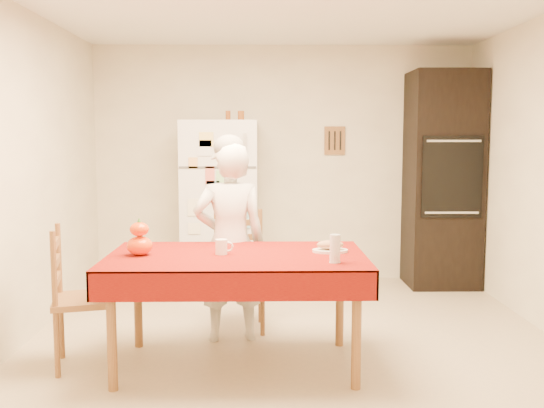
{
  "coord_description": "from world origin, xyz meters",
  "views": [
    {
      "loc": [
        -0.23,
        -4.25,
        1.53
      ],
      "look_at": [
        -0.15,
        0.2,
        1.04
      ],
      "focal_mm": 40.0,
      "sensor_mm": 36.0,
      "label": 1
    }
  ],
  "objects_px": {
    "refrigerator": "(221,205)",
    "chair_left": "(74,292)",
    "oven_cabinet": "(443,180)",
    "chair_far": "(239,265)",
    "dining_table": "(237,265)",
    "bread_plate": "(330,251)",
    "seated_woman": "(230,242)",
    "coffee_mug": "(221,247)",
    "pumpkin_lower": "(140,246)",
    "wine_glass": "(335,249)"
  },
  "relations": [
    {
      "from": "refrigerator",
      "to": "chair_left",
      "type": "distance_m",
      "value": 2.34
    },
    {
      "from": "oven_cabinet",
      "to": "chair_left",
      "type": "xyz_separation_m",
      "value": [
        -3.11,
        -2.21,
        -0.59
      ]
    },
    {
      "from": "refrigerator",
      "to": "chair_far",
      "type": "relative_size",
      "value": 1.79
    },
    {
      "from": "dining_table",
      "to": "bread_plate",
      "type": "distance_m",
      "value": 0.64
    },
    {
      "from": "dining_table",
      "to": "oven_cabinet",
      "type": "bearing_deg",
      "value": 47.68
    },
    {
      "from": "dining_table",
      "to": "seated_woman",
      "type": "relative_size",
      "value": 1.14
    },
    {
      "from": "oven_cabinet",
      "to": "dining_table",
      "type": "relative_size",
      "value": 1.29
    },
    {
      "from": "chair_left",
      "to": "coffee_mug",
      "type": "distance_m",
      "value": 1.03
    },
    {
      "from": "coffee_mug",
      "to": "pumpkin_lower",
      "type": "xyz_separation_m",
      "value": [
        -0.54,
        -0.02,
        0.01
      ]
    },
    {
      "from": "chair_left",
      "to": "wine_glass",
      "type": "distance_m",
      "value": 1.76
    },
    {
      "from": "dining_table",
      "to": "coffee_mug",
      "type": "distance_m",
      "value": 0.16
    },
    {
      "from": "seated_woman",
      "to": "chair_far",
      "type": "bearing_deg",
      "value": -109.26
    },
    {
      "from": "dining_table",
      "to": "chair_far",
      "type": "xyz_separation_m",
      "value": [
        -0.02,
        0.85,
        -0.18
      ]
    },
    {
      "from": "dining_table",
      "to": "seated_woman",
      "type": "bearing_deg",
      "value": 97.7
    },
    {
      "from": "refrigerator",
      "to": "bread_plate",
      "type": "xyz_separation_m",
      "value": [
        0.88,
        -2.1,
        -0.08
      ]
    },
    {
      "from": "chair_far",
      "to": "seated_woman",
      "type": "bearing_deg",
      "value": -103.15
    },
    {
      "from": "seated_woman",
      "to": "bread_plate",
      "type": "relative_size",
      "value": 6.24
    },
    {
      "from": "seated_woman",
      "to": "chair_left",
      "type": "bearing_deg",
      "value": 18.72
    },
    {
      "from": "pumpkin_lower",
      "to": "bread_plate",
      "type": "height_order",
      "value": "pumpkin_lower"
    },
    {
      "from": "chair_far",
      "to": "pumpkin_lower",
      "type": "xyz_separation_m",
      "value": [
        -0.62,
        -0.86,
        0.32
      ]
    },
    {
      "from": "oven_cabinet",
      "to": "chair_left",
      "type": "height_order",
      "value": "oven_cabinet"
    },
    {
      "from": "chair_far",
      "to": "wine_glass",
      "type": "distance_m",
      "value": 1.34
    },
    {
      "from": "dining_table",
      "to": "wine_glass",
      "type": "relative_size",
      "value": 9.66
    },
    {
      "from": "refrigerator",
      "to": "chair_far",
      "type": "height_order",
      "value": "refrigerator"
    },
    {
      "from": "chair_far",
      "to": "wine_glass",
      "type": "bearing_deg",
      "value": -63.39
    },
    {
      "from": "wine_glass",
      "to": "chair_far",
      "type": "bearing_deg",
      "value": 119.6
    },
    {
      "from": "seated_woman",
      "to": "pumpkin_lower",
      "type": "xyz_separation_m",
      "value": [
        -0.56,
        -0.56,
        0.08
      ]
    },
    {
      "from": "dining_table",
      "to": "pumpkin_lower",
      "type": "height_order",
      "value": "pumpkin_lower"
    },
    {
      "from": "chair_left",
      "to": "dining_table",
      "type": "bearing_deg",
      "value": -104.43
    },
    {
      "from": "chair_far",
      "to": "chair_left",
      "type": "relative_size",
      "value": 1.0
    },
    {
      "from": "bread_plate",
      "to": "chair_left",
      "type": "bearing_deg",
      "value": -178.02
    },
    {
      "from": "dining_table",
      "to": "chair_far",
      "type": "height_order",
      "value": "chair_far"
    },
    {
      "from": "oven_cabinet",
      "to": "pumpkin_lower",
      "type": "bearing_deg",
      "value": -139.99
    },
    {
      "from": "refrigerator",
      "to": "oven_cabinet",
      "type": "bearing_deg",
      "value": 1.18
    },
    {
      "from": "refrigerator",
      "to": "oven_cabinet",
      "type": "height_order",
      "value": "oven_cabinet"
    },
    {
      "from": "chair_far",
      "to": "coffee_mug",
      "type": "relative_size",
      "value": 9.5
    },
    {
      "from": "pumpkin_lower",
      "to": "bread_plate",
      "type": "bearing_deg",
      "value": 3.82
    },
    {
      "from": "chair_far",
      "to": "bread_plate",
      "type": "bearing_deg",
      "value": -53.11
    },
    {
      "from": "dining_table",
      "to": "chair_left",
      "type": "distance_m",
      "value": 1.1
    },
    {
      "from": "refrigerator",
      "to": "oven_cabinet",
      "type": "relative_size",
      "value": 0.77
    },
    {
      "from": "oven_cabinet",
      "to": "chair_far",
      "type": "relative_size",
      "value": 2.32
    },
    {
      "from": "chair_far",
      "to": "seated_woman",
      "type": "relative_size",
      "value": 0.63
    },
    {
      "from": "pumpkin_lower",
      "to": "refrigerator",
      "type": "bearing_deg",
      "value": 80.04
    },
    {
      "from": "oven_cabinet",
      "to": "bread_plate",
      "type": "height_order",
      "value": "oven_cabinet"
    },
    {
      "from": "refrigerator",
      "to": "chair_left",
      "type": "bearing_deg",
      "value": -111.0
    },
    {
      "from": "chair_far",
      "to": "seated_woman",
      "type": "xyz_separation_m",
      "value": [
        -0.05,
        -0.3,
        0.24
      ]
    },
    {
      "from": "refrigerator",
      "to": "coffee_mug",
      "type": "height_order",
      "value": "refrigerator"
    },
    {
      "from": "dining_table",
      "to": "seated_woman",
      "type": "distance_m",
      "value": 0.56
    },
    {
      "from": "coffee_mug",
      "to": "pumpkin_lower",
      "type": "distance_m",
      "value": 0.54
    },
    {
      "from": "oven_cabinet",
      "to": "dining_table",
      "type": "bearing_deg",
      "value": -132.32
    }
  ]
}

